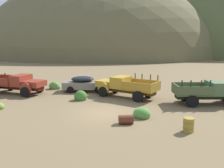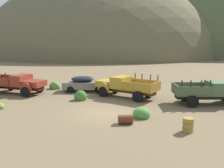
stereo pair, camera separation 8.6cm
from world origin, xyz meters
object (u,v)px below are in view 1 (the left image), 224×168
at_px(truck_weathered_green, 214,92).
at_px(oil_drum_spare, 189,125).
at_px(car_primer_gray, 86,84).
at_px(oil_drum_tipped, 126,119).
at_px(truck_mustard, 122,86).
at_px(truck_rust_red, 20,84).

bearing_deg(truck_weathered_green, oil_drum_spare, -123.17).
xyz_separation_m(car_primer_gray, oil_drum_tipped, (5.90, -8.74, -0.53)).
relative_size(car_primer_gray, truck_mustard, 0.80).
xyz_separation_m(car_primer_gray, truck_weathered_green, (11.98, -2.13, 0.18)).
bearing_deg(oil_drum_tipped, oil_drum_spare, -6.03).
relative_size(oil_drum_spare, oil_drum_tipped, 0.79).
bearing_deg(oil_drum_spare, truck_weathered_green, 71.57).
xyz_separation_m(truck_mustard, oil_drum_tipped, (1.85, -7.35, -0.71)).
xyz_separation_m(car_primer_gray, oil_drum_spare, (9.65, -9.13, -0.41)).
relative_size(truck_mustard, oil_drum_tipped, 5.98).
bearing_deg(truck_rust_red, oil_drum_tipped, -23.22).
bearing_deg(car_primer_gray, oil_drum_tipped, -69.97).
relative_size(truck_weathered_green, oil_drum_spare, 7.38).
distance_m(car_primer_gray, truck_weathered_green, 12.17).
relative_size(truck_rust_red, truck_weathered_green, 0.98).
xyz_separation_m(oil_drum_spare, oil_drum_tipped, (-3.75, 0.40, -0.12)).
height_order(car_primer_gray, truck_weathered_green, truck_weathered_green).
bearing_deg(oil_drum_spare, oil_drum_tipped, 173.97).
bearing_deg(truck_mustard, car_primer_gray, -0.25).
distance_m(truck_rust_red, truck_weathered_green, 17.86).
height_order(truck_mustard, truck_weathered_green, same).
distance_m(truck_rust_red, truck_mustard, 10.01).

